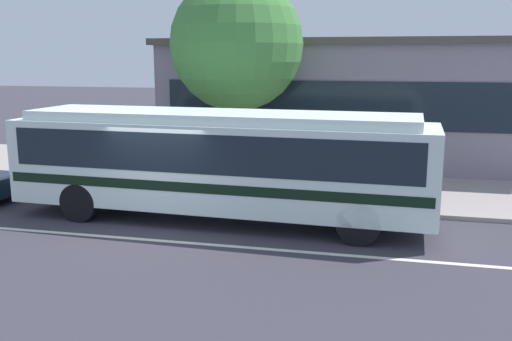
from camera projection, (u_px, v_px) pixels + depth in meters
ground_plane at (157, 230)px, 14.01m from camera, size 120.00×120.00×0.00m
sidewalk_slab at (230, 175)px, 20.22m from camera, size 60.00×8.00×0.12m
lane_stripe_center at (144, 239)px, 13.25m from camera, size 56.00×0.16×0.01m
transit_bus at (220, 158)px, 14.52m from camera, size 10.84×2.83×2.81m
pedestrian_waiting_near_sign at (316, 170)px, 15.90m from camera, size 0.44×0.44×1.62m
pedestrian_walking_along_curb at (189, 162)px, 16.91m from camera, size 0.42×0.42×1.67m
bus_stop_sign at (380, 152)px, 15.58m from camera, size 0.08×0.44×2.31m
street_tree_near_stop at (237, 44)px, 18.41m from camera, size 4.33×4.33×6.62m
station_building at (364, 100)px, 23.59m from camera, size 15.40×8.71×4.82m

